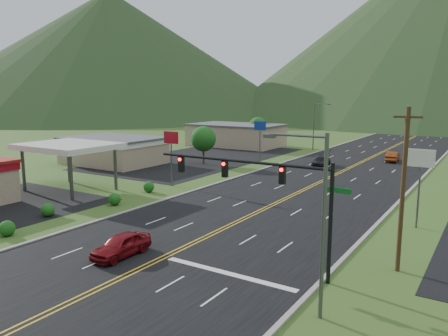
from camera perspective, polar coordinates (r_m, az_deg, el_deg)
The scene contains 16 objects.
traffic_signal at distance 26.40m, azimuth 5.60°, elevation -2.17°, with size 13.10×0.43×7.00m.
streetlight_east at distance 21.05m, azimuth 12.11°, elevation -5.85°, with size 3.28×0.25×9.00m.
streetlight_west at distance 84.69m, azimuth 11.84°, elevation 5.78°, with size 3.28×0.25×9.00m.
gas_canopy at distance 51.08m, azimuth -19.66°, elevation 2.57°, with size 10.00×8.00×5.30m.
building_west_mid at distance 69.28m, azimuth -14.24°, elevation 2.42°, with size 14.40×10.40×4.10m.
building_west_far at distance 90.22m, azimuth 1.56°, elevation 4.35°, with size 18.40×11.40×4.50m.
pole_sign_west_a at distance 50.90m, azimuth -6.92°, elevation 3.25°, with size 2.00×0.18×6.40m.
pole_sign_west_b at distance 69.24m, azimuth 4.72°, elevation 5.00°, with size 2.00×0.18×6.40m.
pole_sign_east_a at distance 37.86m, azimuth 24.31°, elevation 0.21°, with size 2.00×0.18×6.40m.
tree_west_a at distance 66.51m, azimuth -2.71°, elevation 3.82°, with size 3.84×3.84×5.82m.
tree_west_b at distance 92.08m, azimuth 4.46°, elevation 5.46°, with size 3.84×3.84×5.82m.
utility_pole_a at distance 28.04m, azimuth 22.33°, elevation -2.58°, with size 1.60×0.28×10.00m.
mountain_nw at distance 230.12m, azimuth -14.56°, elevation 14.26°, with size 190.00×190.00×60.00m, color #213417.
car_red_near at distance 30.24m, azimuth -13.29°, elevation -9.84°, with size 1.79×4.45×1.52m, color maroon.
car_dark_mid at distance 66.28m, azimuth 12.58°, elevation 0.81°, with size 2.01×4.96×1.44m, color black.
car_red_far at distance 74.21m, azimuth 21.18°, elevation 1.38°, with size 1.68×4.81×1.59m, color maroon.
Camera 1 is at (18.10, -9.08, 10.77)m, focal length 35.00 mm.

